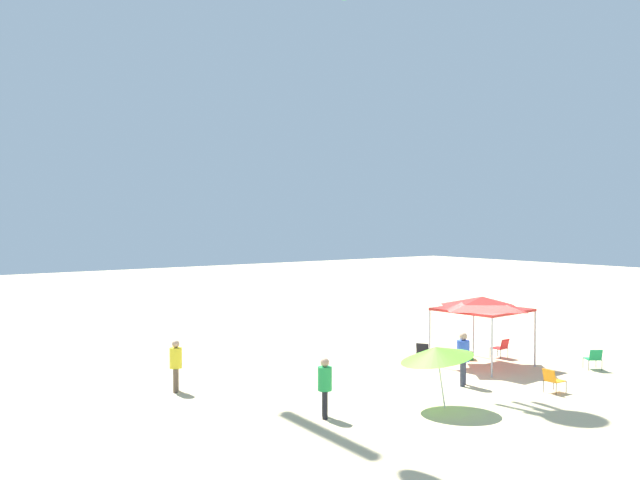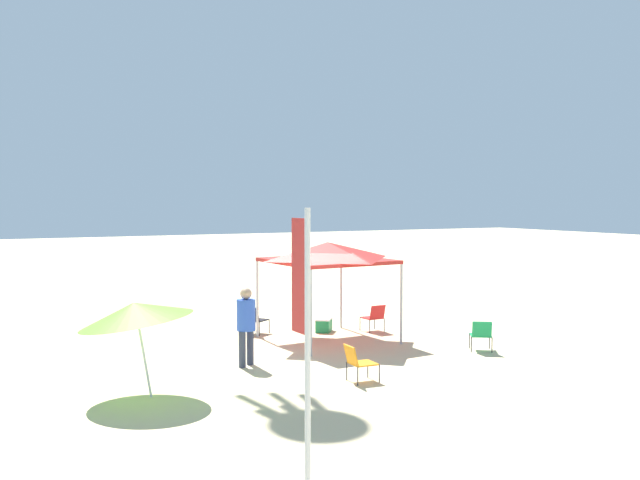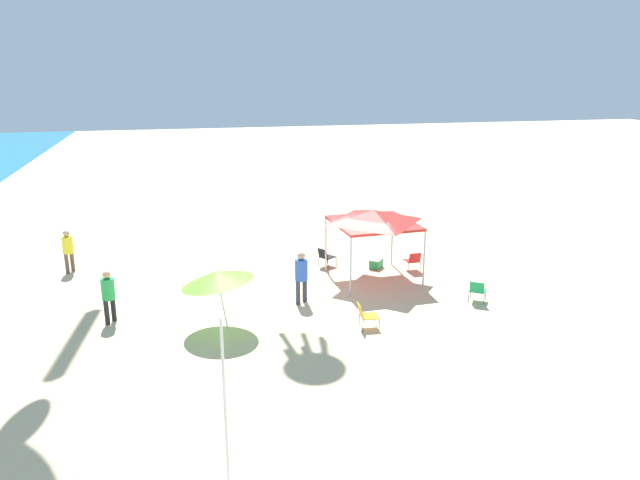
% 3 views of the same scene
% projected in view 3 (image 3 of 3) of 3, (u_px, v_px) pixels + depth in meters
% --- Properties ---
extents(ground, '(120.00, 120.00, 0.10)m').
position_uv_depth(ground, '(352.00, 287.00, 23.05)').
color(ground, beige).
extents(canopy_tent, '(3.23, 3.14, 2.75)m').
position_uv_depth(canopy_tent, '(374.00, 218.00, 23.09)').
color(canopy_tent, '#B7B7BC').
rests_on(canopy_tent, ground).
extents(beach_umbrella, '(2.29, 2.29, 2.14)m').
position_uv_depth(beach_umbrella, '(216.00, 277.00, 18.86)').
color(beach_umbrella, silver).
rests_on(beach_umbrella, ground).
extents(folding_chair_near_cooler, '(0.77, 0.80, 0.82)m').
position_uv_depth(folding_chair_near_cooler, '(326.00, 256.00, 25.05)').
color(folding_chair_near_cooler, black).
rests_on(folding_chair_near_cooler, ground).
extents(folding_chair_facing_ocean, '(0.57, 0.65, 0.82)m').
position_uv_depth(folding_chair_facing_ocean, '(366.00, 314.00, 19.22)').
color(folding_chair_facing_ocean, black).
rests_on(folding_chair_facing_ocean, ground).
extents(folding_chair_left_of_tent, '(0.65, 0.56, 0.82)m').
position_uv_depth(folding_chair_left_of_tent, '(413.00, 260.00, 24.54)').
color(folding_chair_left_of_tent, black).
rests_on(folding_chair_left_of_tent, ground).
extents(folding_chair_right_of_tent, '(0.81, 0.78, 0.82)m').
position_uv_depth(folding_chair_right_of_tent, '(477.00, 290.00, 21.32)').
color(folding_chair_right_of_tent, black).
rests_on(folding_chair_right_of_tent, ground).
extents(cooler_box, '(0.74, 0.71, 0.40)m').
position_uv_depth(cooler_box, '(376.00, 263.00, 25.00)').
color(cooler_box, '#1E8C4C').
rests_on(cooler_box, ground).
extents(banner_flag, '(0.36, 0.06, 3.86)m').
position_uv_depth(banner_flag, '(224.00, 397.00, 10.95)').
color(banner_flag, silver).
rests_on(banner_flag, ground).
extents(person_kite_handler, '(0.42, 0.42, 1.77)m').
position_uv_depth(person_kite_handler, '(108.00, 292.00, 19.49)').
color(person_kite_handler, black).
rests_on(person_kite_handler, ground).
extents(person_watching_sky, '(0.44, 0.44, 1.86)m').
position_uv_depth(person_watching_sky, '(301.00, 273.00, 21.10)').
color(person_watching_sky, '#33384C').
rests_on(person_watching_sky, ground).
extents(person_beachcomber, '(0.42, 0.42, 1.75)m').
position_uv_depth(person_beachcomber, '(68.00, 248.00, 24.25)').
color(person_beachcomber, brown).
rests_on(person_beachcomber, ground).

